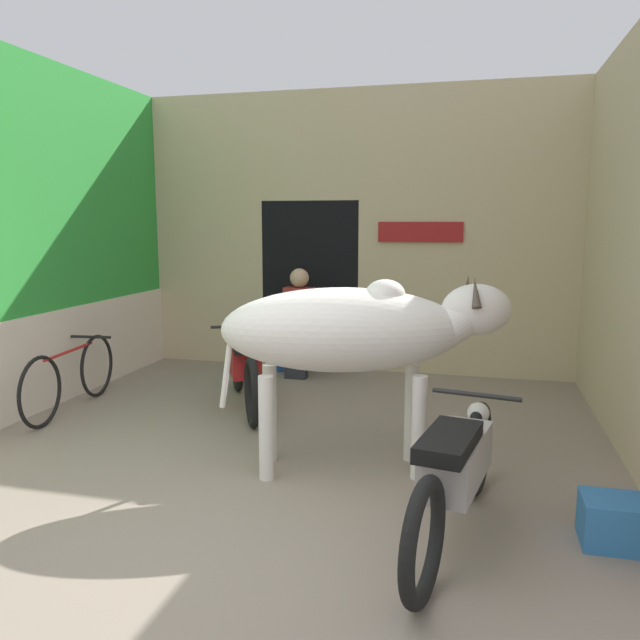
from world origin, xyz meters
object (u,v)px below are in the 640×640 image
Objects in this scene: cow at (356,331)px; crate at (621,523)px; shopkeeper_seated at (299,319)px; motorcycle_far at (244,365)px; motorcycle_near at (456,469)px; plastic_stool at (277,351)px; bicycle at (71,377)px.

cow is 2.09m from crate.
shopkeeper_seated is at bearing 130.68° from crate.
motorcycle_far is at bearing 146.76° from crate.
motorcycle_near is at bearing -170.12° from crate.
plastic_stool is at bearing 96.22° from motorcycle_far.
plastic_stool is (-1.57, 2.89, -0.82)m from cow.
motorcycle_far is 1.41m from shopkeeper_seated.
motorcycle_far is 1.71m from bicycle.
shopkeeper_seated reaches higher than bicycle.
cow reaches higher than shopkeeper_seated.
plastic_stool is at bearing 149.45° from shopkeeper_seated.
motorcycle_near is at bearing -60.90° from shopkeeper_seated.
motorcycle_far is 1.33× the size of shopkeeper_seated.
shopkeeper_seated reaches higher than crate.
motorcycle_far is 1.02× the size of bicycle.
bicycle is 3.65× the size of plastic_stool.
cow is 2.01m from motorcycle_far.
motorcycle_far is 3.71× the size of plastic_stool.
bicycle is (-3.02, 0.77, -0.72)m from cow.
cow reaches higher than plastic_stool.
bicycle is at bearing -133.49° from shopkeeper_seated.
bicycle is (-1.62, -0.53, -0.09)m from motorcycle_far.
motorcycle_near reaches higher than plastic_stool.
shopkeeper_seated is at bearing -30.55° from plastic_stool.
motorcycle_near is 4.46m from plastic_stool.
motorcycle_far reaches higher than motorcycle_near.
plastic_stool is at bearing 121.78° from motorcycle_near.
crate is at bearing -49.32° from shopkeeper_seated.
plastic_stool is at bearing 118.55° from cow.
crate is (3.29, -3.62, -0.11)m from plastic_stool.
plastic_stool is (-0.17, 1.58, -0.18)m from motorcycle_far.
cow reaches higher than crate.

